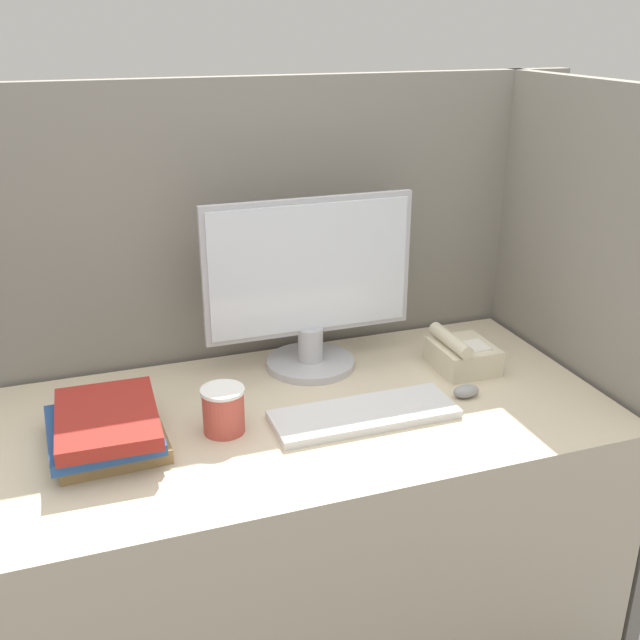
{
  "coord_description": "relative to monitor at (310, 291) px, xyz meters",
  "views": [
    {
      "loc": [
        -0.5,
        -1.14,
        1.61
      ],
      "look_at": [
        0.04,
        0.41,
        0.94
      ],
      "focal_mm": 42.0,
      "sensor_mm": 36.0,
      "label": 1
    }
  ],
  "objects": [
    {
      "name": "book_stack",
      "position": [
        -0.55,
        -0.24,
        -0.17
      ],
      "size": [
        0.25,
        0.31,
        0.09
      ],
      "color": "olive",
      "rests_on": "desk"
    },
    {
      "name": "mouse",
      "position": [
        0.31,
        -0.3,
        -0.2
      ],
      "size": [
        0.07,
        0.04,
        0.03
      ],
      "color": "gray",
      "rests_on": "desk"
    },
    {
      "name": "keyboard",
      "position": [
        0.03,
        -0.31,
        -0.21
      ],
      "size": [
        0.44,
        0.16,
        0.02
      ],
      "color": "silver",
      "rests_on": "desk"
    },
    {
      "name": "desk_telephone",
      "position": [
        0.38,
        -0.15,
        -0.18
      ],
      "size": [
        0.15,
        0.18,
        0.11
      ],
      "color": "beige",
      "rests_on": "desk"
    },
    {
      "name": "coffee_cup",
      "position": [
        -0.3,
        -0.26,
        -0.16
      ],
      "size": [
        0.1,
        0.1,
        0.11
      ],
      "color": "#BF4C3F",
      "rests_on": "desk"
    },
    {
      "name": "desk",
      "position": [
        -0.08,
        -0.23,
        -0.58
      ],
      "size": [
        1.45,
        0.74,
        0.73
      ],
      "color": "beige",
      "rests_on": "ground_plane"
    },
    {
      "name": "cubicle_panel_right",
      "position": [
        0.69,
        -0.2,
        -0.21
      ],
      "size": [
        0.04,
        0.8,
        1.47
      ],
      "color": "gray",
      "rests_on": "ground_plane"
    },
    {
      "name": "cubicle_panel_rear",
      "position": [
        -0.08,
        0.18,
        -0.21
      ],
      "size": [
        1.85,
        0.04,
        1.47
      ],
      "color": "gray",
      "rests_on": "ground_plane"
    },
    {
      "name": "monitor",
      "position": [
        0.0,
        0.0,
        0.0
      ],
      "size": [
        0.56,
        0.24,
        0.46
      ],
      "color": "#B7B7BC",
      "rests_on": "desk"
    }
  ]
}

